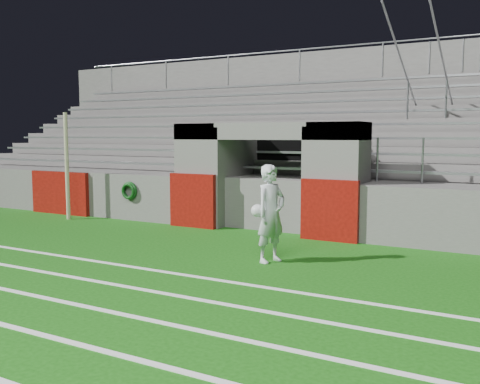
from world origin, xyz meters
The scene contains 5 objects.
ground centered at (0.00, 0.00, 0.00)m, with size 90.00×90.00×0.00m, color #124F0D.
field_post centered at (-5.52, 2.33, 1.46)m, with size 0.11×0.11×2.92m, color tan.
stadium_structure centered at (0.00, 7.97, 1.49)m, with size 26.00×8.48×5.42m.
goalkeeper_with_ball centered at (1.54, 0.55, 0.89)m, with size 0.61×0.75×1.78m.
hose_coil centered at (-3.86, 2.93, 0.82)m, with size 0.50×0.14×0.50m.
Camera 1 is at (5.73, -8.09, 2.30)m, focal length 40.00 mm.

